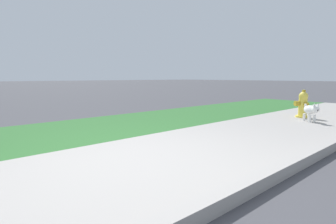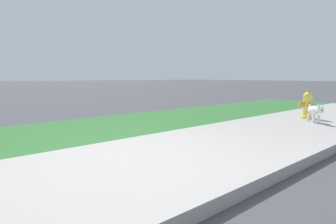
% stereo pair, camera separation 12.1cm
% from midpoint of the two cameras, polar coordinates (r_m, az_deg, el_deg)
% --- Properties ---
extents(ground_plane, '(120.00, 120.00, 0.00)m').
position_cam_midpoint_polar(ground_plane, '(2.96, -6.74, -11.09)').
color(ground_plane, '#424247').
extents(sidewalk_pavement, '(18.00, 2.18, 0.01)m').
position_cam_midpoint_polar(sidewalk_pavement, '(2.96, -6.74, -10.99)').
color(sidewalk_pavement, '#9E9993').
rests_on(sidewalk_pavement, ground).
extents(grass_verge, '(18.00, 2.36, 0.01)m').
position_cam_midpoint_polar(grass_verge, '(4.95, -21.87, -3.90)').
color(grass_verge, '#2D662D').
rests_on(grass_verge, ground).
extents(street_curb, '(18.00, 0.16, 0.12)m').
position_cam_midpoint_polar(street_curb, '(2.15, 12.10, -17.02)').
color(street_curb, '#9E9993').
rests_on(street_curb, ground).
extents(fire_hydrant_mid_block, '(0.34, 0.34, 0.65)m').
position_cam_midpoint_polar(fire_hydrant_mid_block, '(6.80, 26.80, 1.44)').
color(fire_hydrant_mid_block, yellow).
rests_on(fire_hydrant_mid_block, ground).
extents(small_white_dog, '(0.37, 0.41, 0.42)m').
position_cam_midpoint_polar(small_white_dog, '(6.22, 28.18, 0.30)').
color(small_white_dog, white).
rests_on(small_white_dog, ground).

